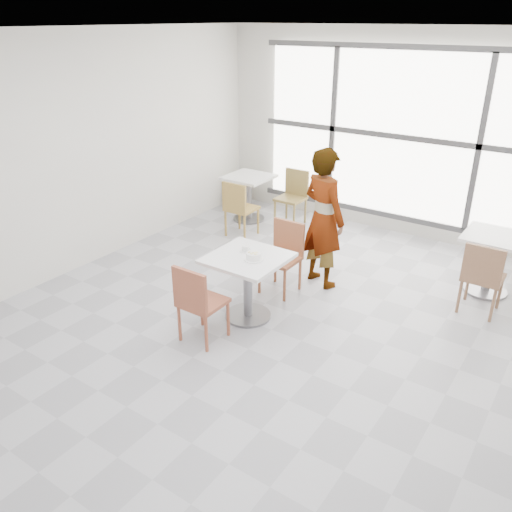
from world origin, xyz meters
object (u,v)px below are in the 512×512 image
Objects in this scene: bg_table_right at (492,256)px; plant_left at (242,187)px; oatmeal_bowl at (254,256)px; chair_far at (284,252)px; bg_table_left at (249,192)px; bg_chair_right_near at (483,274)px; person at (324,218)px; chair_near at (198,300)px; bg_chair_left_near at (239,206)px; coffee_cup at (246,249)px; main_table at (248,275)px; bg_chair_left_far at (293,193)px.

bg_table_right is 4.50m from plant_left.
oatmeal_bowl is 2.96m from bg_table_right.
chair_far is 2.50m from bg_table_right.
bg_table_left is 0.86× the size of bg_chair_right_near.
bg_table_right is at bearing -5.61° from bg_table_left.
person reaches higher than bg_chair_right_near.
chair_near is 0.50× the size of person.
bg_table_left is (-1.88, 2.56, -0.31)m from oatmeal_bowl.
person is 1.91m from bg_chair_left_near.
coffee_cup reaches higher than bg_table_left.
oatmeal_bowl reaches higher than coffee_cup.
oatmeal_bowl reaches higher than bg_table_right.
coffee_cup reaches higher than main_table.
bg_chair_left_far and bg_chair_right_near have the same top height.
bg_chair_left_far is at bearing -110.75° from bg_chair_left_near.
oatmeal_bowl is at bearing -52.11° from plant_left.
bg_chair_left_near is at bearing -175.04° from bg_table_right.
bg_chair_left_near is at bearing 128.51° from coffee_cup.
oatmeal_bowl is at bearing 130.22° from bg_chair_left_near.
coffee_cup is (-0.07, -0.70, 0.28)m from chair_far.
chair_near reaches higher than bg_table_right.
oatmeal_bowl is 3.20m from bg_table_left.
chair_near is at bearing -92.56° from coffee_cup.
bg_table_left is at bearing -12.89° from person.
person is 2.00× the size of bg_chair_left_far.
bg_chair_left_far is (-1.08, 2.03, 0.00)m from chair_far.
coffee_cup is 2.64m from bg_chair_right_near.
bg_table_right is 3.57m from bg_chair_left_near.
coffee_cup is 0.18× the size of bg_chair_left_far.
bg_table_right is 1.17× the size of plant_left.
chair_near is at bearing 97.91° from person.
bg_table_left reaches higher than plant_left.
chair_far is at bearing 144.25° from bg_chair_left_near.
bg_chair_left_far is at bearing 110.41° from coffee_cup.
plant_left is (-4.43, 1.55, -0.18)m from bg_chair_right_near.
bg_chair_left_far is at bearing 118.06° from chair_far.
chair_near reaches higher than main_table.
plant_left is at bearing -55.93° from bg_chair_left_near.
bg_table_right is (3.86, -0.38, 0.00)m from bg_table_left.
coffee_cup is at bearing 33.23° from bg_chair_right_near.
bg_table_right is at bearing -127.74° from chair_near.
bg_chair_right_near is (1.83, 0.33, -0.37)m from person.
bg_chair_left_near is at bearing -110.75° from bg_chair_left_far.
oatmeal_bowl is 0.24× the size of bg_chair_right_near.
bg_chair_left_near is 1.05m from bg_chair_left_far.
person is 2.07m from bg_table_right.
bg_table_right is at bearing 47.93° from oatmeal_bowl.
person is at bearing -32.81° from bg_table_left.
bg_table_right is at bearing -175.04° from bg_chair_left_near.
bg_table_right is at bearing 32.88° from chair_far.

